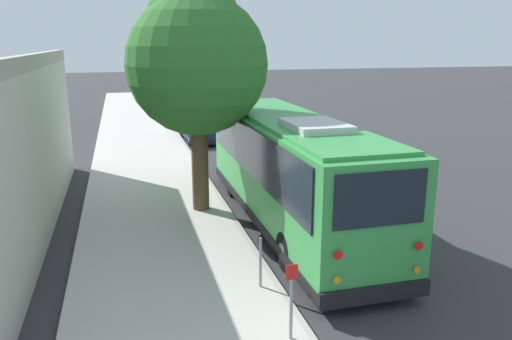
# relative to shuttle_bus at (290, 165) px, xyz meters

# --- Properties ---
(ground_plane) EXTENTS (160.00, 160.00, 0.00)m
(ground_plane) POSITION_rel_shuttle_bus_xyz_m (0.87, 0.03, -1.82)
(ground_plane) COLOR #333335
(sidewalk_slab) EXTENTS (80.00, 4.44, 0.15)m
(sidewalk_slab) POSITION_rel_shuttle_bus_xyz_m (0.87, 3.90, -1.74)
(sidewalk_slab) COLOR beige
(sidewalk_slab) RESTS_ON ground
(curb_strip) EXTENTS (80.00, 0.14, 0.15)m
(curb_strip) POSITION_rel_shuttle_bus_xyz_m (0.87, 1.62, -1.74)
(curb_strip) COLOR #AAA69D
(curb_strip) RESTS_ON ground
(shuttle_bus) EXTENTS (10.98, 2.67, 3.40)m
(shuttle_bus) POSITION_rel_shuttle_bus_xyz_m (0.00, 0.00, 0.00)
(shuttle_bus) COLOR green
(shuttle_bus) RESTS_ON ground
(parked_sedan_navy) EXTENTS (4.51, 1.86, 1.31)m
(parked_sedan_navy) POSITION_rel_shuttle_bus_xyz_m (13.72, 0.59, -1.21)
(parked_sedan_navy) COLOR #19234C
(parked_sedan_navy) RESTS_ON ground
(parked_sedan_gray) EXTENTS (4.22, 1.89, 1.30)m
(parked_sedan_gray) POSITION_rel_shuttle_bus_xyz_m (20.63, 0.68, -1.21)
(parked_sedan_gray) COLOR slate
(parked_sedan_gray) RESTS_ON ground
(parked_sedan_maroon) EXTENTS (4.55, 1.93, 1.32)m
(parked_sedan_maroon) POSITION_rel_shuttle_bus_xyz_m (26.86, 0.42, -1.20)
(parked_sedan_maroon) COLOR maroon
(parked_sedan_maroon) RESTS_ON ground
(parked_sedan_black) EXTENTS (4.40, 1.88, 1.27)m
(parked_sedan_black) POSITION_rel_shuttle_bus_xyz_m (34.07, 0.62, -1.23)
(parked_sedan_black) COLOR black
(parked_sedan_black) RESTS_ON ground
(street_tree) EXTENTS (4.25, 4.25, 7.30)m
(street_tree) POSITION_rel_shuttle_bus_xyz_m (1.74, 2.43, 3.14)
(street_tree) COLOR brown
(street_tree) RESTS_ON sidewalk_slab
(sign_post_near) EXTENTS (0.06, 0.22, 1.45)m
(sign_post_near) POSITION_rel_shuttle_bus_xyz_m (-5.99, 2.01, -0.92)
(sign_post_near) COLOR gray
(sign_post_near) RESTS_ON sidewalk_slab
(sign_post_far) EXTENTS (0.06, 0.06, 1.14)m
(sign_post_far) POSITION_rel_shuttle_bus_xyz_m (-3.95, 2.01, -1.10)
(sign_post_far) COLOR gray
(sign_post_far) RESTS_ON sidewalk_slab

